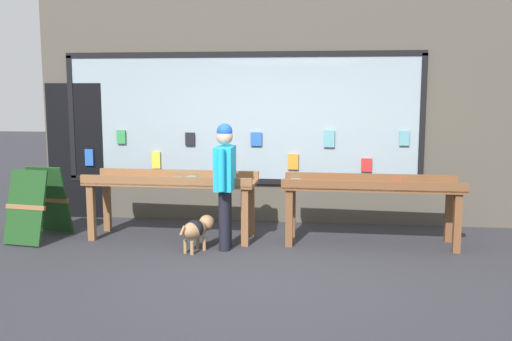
% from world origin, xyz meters
% --- Properties ---
extents(ground_plane, '(40.00, 40.00, 0.00)m').
position_xyz_m(ground_plane, '(0.00, 0.00, 0.00)').
color(ground_plane, '#2D2D33').
extents(shopfront_facade, '(7.30, 0.29, 3.61)m').
position_xyz_m(shopfront_facade, '(-0.08, 2.39, 1.78)').
color(shopfront_facade, '#4C473D').
rests_on(shopfront_facade, ground_plane).
extents(display_table_left, '(2.28, 0.73, 0.89)m').
position_xyz_m(display_table_left, '(-1.31, 1.18, 0.71)').
color(display_table_left, brown).
rests_on(display_table_left, ground_plane).
extents(display_table_right, '(2.28, 0.72, 0.88)m').
position_xyz_m(display_table_right, '(1.32, 1.18, 0.70)').
color(display_table_right, brown).
rests_on(display_table_right, ground_plane).
extents(person_browsing, '(0.22, 0.64, 1.59)m').
position_xyz_m(person_browsing, '(-0.51, 0.73, 0.92)').
color(person_browsing, black).
rests_on(person_browsing, ground_plane).
extents(small_dog, '(0.40, 0.55, 0.42)m').
position_xyz_m(small_dog, '(-0.85, 0.59, 0.29)').
color(small_dog, '#99724C').
rests_on(small_dog, ground_plane).
extents(sandwich_board_sign, '(0.65, 0.87, 0.95)m').
position_xyz_m(sandwich_board_sign, '(-3.08, 0.90, 0.49)').
color(sandwich_board_sign, '#193F19').
rests_on(sandwich_board_sign, ground_plane).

